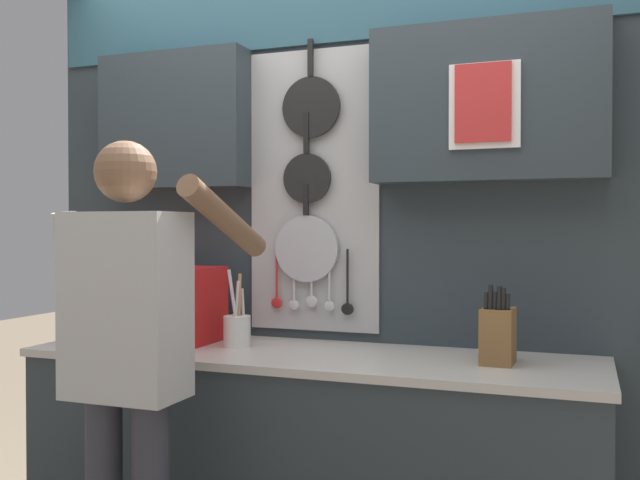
{
  "coord_description": "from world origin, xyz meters",
  "views": [
    {
      "loc": [
        0.99,
        -2.53,
        1.36
      ],
      "look_at": [
        -0.03,
        0.21,
        1.31
      ],
      "focal_mm": 40.0,
      "sensor_mm": 36.0,
      "label": 1
    }
  ],
  "objects_px": {
    "microwave": "(154,304)",
    "person": "(128,345)",
    "knife_block": "(498,335)",
    "utensil_crock": "(237,328)"
  },
  "relations": [
    {
      "from": "microwave",
      "to": "person",
      "type": "xyz_separation_m",
      "value": [
        0.3,
        -0.6,
        -0.06
      ]
    },
    {
      "from": "knife_block",
      "to": "person",
      "type": "xyz_separation_m",
      "value": [
        -1.11,
        -0.6,
        -0.01
      ]
    },
    {
      "from": "utensil_crock",
      "to": "knife_block",
      "type": "bearing_deg",
      "value": -0.07
    },
    {
      "from": "microwave",
      "to": "person",
      "type": "height_order",
      "value": "person"
    },
    {
      "from": "microwave",
      "to": "utensil_crock",
      "type": "distance_m",
      "value": 0.39
    },
    {
      "from": "utensil_crock",
      "to": "person",
      "type": "bearing_deg",
      "value": -98.42
    },
    {
      "from": "knife_block",
      "to": "person",
      "type": "distance_m",
      "value": 1.26
    },
    {
      "from": "microwave",
      "to": "knife_block",
      "type": "distance_m",
      "value": 1.41
    },
    {
      "from": "person",
      "to": "knife_block",
      "type": "bearing_deg",
      "value": 28.36
    },
    {
      "from": "microwave",
      "to": "utensil_crock",
      "type": "bearing_deg",
      "value": 0.27
    }
  ]
}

